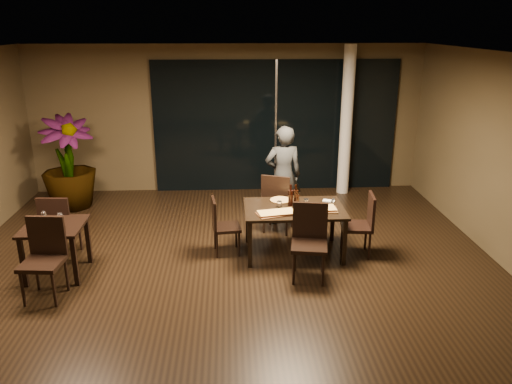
% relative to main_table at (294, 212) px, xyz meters
% --- Properties ---
extents(ground, '(8.00, 8.00, 0.00)m').
position_rel_main_table_xyz_m(ground, '(-1.00, -0.80, -0.68)').
color(ground, black).
rests_on(ground, ground).
extents(wall_back, '(8.00, 0.10, 3.00)m').
position_rel_main_table_xyz_m(wall_back, '(-1.00, 3.25, 0.82)').
color(wall_back, '#483C26').
rests_on(wall_back, ground).
extents(ceiling, '(8.00, 8.00, 0.04)m').
position_rel_main_table_xyz_m(ceiling, '(-1.00, -0.80, 2.34)').
color(ceiling, silver).
rests_on(ceiling, wall_back).
extents(window_panel, '(5.00, 0.06, 2.70)m').
position_rel_main_table_xyz_m(window_panel, '(0.00, 3.16, 0.67)').
color(window_panel, black).
rests_on(window_panel, ground).
extents(column, '(0.24, 0.24, 3.00)m').
position_rel_main_table_xyz_m(column, '(1.40, 2.85, 0.82)').
color(column, white).
rests_on(column, ground).
extents(main_table, '(1.50, 1.00, 0.75)m').
position_rel_main_table_xyz_m(main_table, '(0.00, 0.00, 0.00)').
color(main_table, black).
rests_on(main_table, ground).
extents(side_table, '(0.80, 0.80, 0.75)m').
position_rel_main_table_xyz_m(side_table, '(-3.40, -0.50, -0.05)').
color(side_table, black).
rests_on(side_table, ground).
extents(chair_main_far, '(0.61, 0.61, 1.04)m').
position_rel_main_table_xyz_m(chair_main_far, '(-0.18, 0.81, -0.10)').
color(chair_main_far, black).
rests_on(chair_main_far, ground).
extents(chair_main_near, '(0.56, 0.56, 1.05)m').
position_rel_main_table_xyz_m(chair_main_near, '(0.12, -0.73, -0.09)').
color(chair_main_near, black).
rests_on(chair_main_near, ground).
extents(chair_main_left, '(0.46, 0.46, 0.89)m').
position_rel_main_table_xyz_m(chair_main_left, '(-1.10, 0.06, -0.18)').
color(chair_main_left, black).
rests_on(chair_main_left, ground).
extents(chair_main_right, '(0.50, 0.50, 0.97)m').
position_rel_main_table_xyz_m(chair_main_right, '(1.03, -0.11, -0.13)').
color(chair_main_right, black).
rests_on(chair_main_right, ground).
extents(chair_side_far, '(0.49, 0.49, 1.00)m').
position_rel_main_table_xyz_m(chair_side_far, '(-3.52, 0.03, -0.12)').
color(chair_side_far, black).
rests_on(chair_side_far, ground).
extents(chair_side_near, '(0.53, 0.53, 1.05)m').
position_rel_main_table_xyz_m(chair_side_near, '(-3.35, -1.07, -0.09)').
color(chair_side_near, black).
rests_on(chair_side_near, ground).
extents(diner, '(0.63, 0.45, 1.75)m').
position_rel_main_table_xyz_m(diner, '(-0.04, 1.25, 0.20)').
color(diner, '#2A2D2F').
rests_on(diner, ground).
extents(potted_plant, '(1.33, 1.33, 1.77)m').
position_rel_main_table_xyz_m(potted_plant, '(-4.01, 2.26, 0.21)').
color(potted_plant, '#244E1A').
rests_on(potted_plant, ground).
extents(pizza_board_left, '(0.62, 0.44, 0.01)m').
position_rel_main_table_xyz_m(pizza_board_left, '(-0.29, -0.26, 0.08)').
color(pizza_board_left, '#4F2E19').
rests_on(pizza_board_left, main_table).
extents(pizza_board_right, '(0.63, 0.35, 0.01)m').
position_rel_main_table_xyz_m(pizza_board_right, '(0.32, -0.12, 0.08)').
color(pizza_board_right, '#432B15').
rests_on(pizza_board_right, main_table).
extents(oblong_pizza_left, '(0.55, 0.33, 0.02)m').
position_rel_main_table_xyz_m(oblong_pizza_left, '(-0.29, -0.26, 0.10)').
color(oblong_pizza_left, '#6B090B').
rests_on(oblong_pizza_left, pizza_board_left).
extents(oblong_pizza_right, '(0.55, 0.28, 0.02)m').
position_rel_main_table_xyz_m(oblong_pizza_right, '(0.32, -0.12, 0.10)').
color(oblong_pizza_right, maroon).
rests_on(oblong_pizza_right, pizza_board_right).
extents(round_pizza, '(0.32, 0.32, 0.01)m').
position_rel_main_table_xyz_m(round_pizza, '(-0.17, 0.31, 0.08)').
color(round_pizza, '#B63E14').
rests_on(round_pizza, main_table).
extents(bottle_a, '(0.07, 0.07, 0.33)m').
position_rel_main_table_xyz_m(bottle_a, '(-0.05, 0.08, 0.24)').
color(bottle_a, black).
rests_on(bottle_a, main_table).
extents(bottle_b, '(0.06, 0.06, 0.27)m').
position_rel_main_table_xyz_m(bottle_b, '(0.05, 0.01, 0.21)').
color(bottle_b, black).
rests_on(bottle_b, main_table).
extents(bottle_c, '(0.07, 0.07, 0.32)m').
position_rel_main_table_xyz_m(bottle_c, '(0.03, 0.12, 0.23)').
color(bottle_c, black).
rests_on(bottle_c, main_table).
extents(tumbler_left, '(0.08, 0.08, 0.09)m').
position_rel_main_table_xyz_m(tumbler_left, '(-0.22, 0.03, 0.12)').
color(tumbler_left, white).
rests_on(tumbler_left, main_table).
extents(tumbler_right, '(0.08, 0.08, 0.10)m').
position_rel_main_table_xyz_m(tumbler_right, '(0.19, 0.10, 0.12)').
color(tumbler_right, white).
rests_on(tumbler_right, main_table).
extents(napkin_near, '(0.21, 0.16, 0.01)m').
position_rel_main_table_xyz_m(napkin_near, '(0.51, -0.07, 0.08)').
color(napkin_near, silver).
rests_on(napkin_near, main_table).
extents(napkin_far, '(0.20, 0.16, 0.01)m').
position_rel_main_table_xyz_m(napkin_far, '(0.57, 0.24, 0.08)').
color(napkin_far, white).
rests_on(napkin_far, main_table).
extents(wine_glass_a, '(0.07, 0.07, 0.16)m').
position_rel_main_table_xyz_m(wine_glass_a, '(-3.55, -0.39, 0.15)').
color(wine_glass_a, white).
rests_on(wine_glass_a, side_table).
extents(wine_glass_b, '(0.09, 0.09, 0.20)m').
position_rel_main_table_xyz_m(wine_glass_b, '(-3.26, -0.59, 0.18)').
color(wine_glass_b, white).
rests_on(wine_glass_b, side_table).
extents(side_napkin, '(0.21, 0.16, 0.01)m').
position_rel_main_table_xyz_m(side_napkin, '(-3.38, -0.67, 0.08)').
color(side_napkin, silver).
rests_on(side_napkin, side_table).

